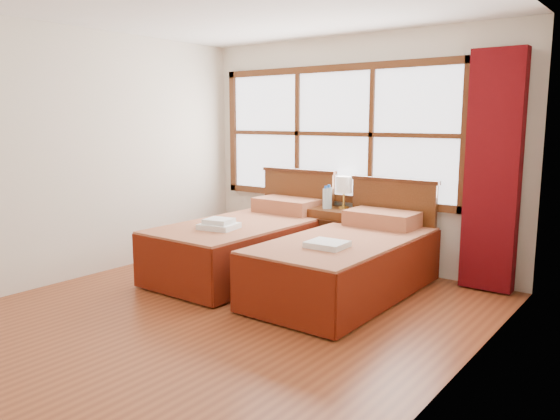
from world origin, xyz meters
The scene contains 14 objects.
floor centered at (0.00, 0.00, 0.00)m, with size 4.50×4.50×0.00m, color brown.
wall_back centered at (0.00, 2.25, 1.30)m, with size 4.00×4.00×0.00m, color silver.
wall_left centered at (-2.00, 0.00, 1.30)m, with size 4.50×4.50×0.00m, color silver.
wall_right centered at (2.00, 0.00, 1.30)m, with size 4.50×4.50×0.00m, color silver.
window centered at (-0.25, 2.21, 1.50)m, with size 3.16×0.06×1.56m.
curtain centered at (1.60, 2.11, 1.17)m, with size 0.50×0.16×2.30m, color #5F090D.
bed_left centered at (-0.69, 1.20, 0.33)m, with size 1.10×2.14×1.07m.
bed_right centered at (0.57, 1.20, 0.32)m, with size 1.07×2.09×1.04m.
nightstand centered at (-0.09, 1.99, 0.33)m, with size 0.50×0.49×0.67m.
towels_left centered at (-0.65, 0.68, 0.62)m, with size 0.40×0.37×0.10m.
towels_right centered at (0.62, 0.72, 0.58)m, with size 0.34×0.30×0.05m.
lamp centered at (-0.02, 2.08, 0.92)m, with size 0.19×0.19×0.36m.
bottle_near centered at (-0.14, 1.95, 0.79)m, with size 0.07×0.07×0.27m.
bottle_far centered at (-0.16, 1.93, 0.78)m, with size 0.07×0.07×0.26m.
Camera 1 is at (3.11, -3.26, 1.67)m, focal length 35.00 mm.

